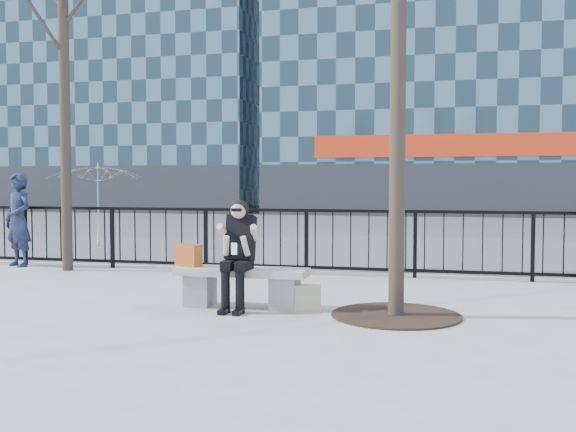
# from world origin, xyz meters

# --- Properties ---
(ground) EXTENTS (120.00, 120.00, 0.00)m
(ground) POSITION_xyz_m (0.00, 0.00, 0.00)
(ground) COLOR gray
(ground) RESTS_ON ground
(street_surface) EXTENTS (60.00, 23.00, 0.01)m
(street_surface) POSITION_xyz_m (0.00, 15.00, 0.00)
(street_surface) COLOR #474747
(street_surface) RESTS_ON ground
(railing) EXTENTS (14.00, 0.06, 1.10)m
(railing) POSITION_xyz_m (0.00, 3.00, 0.55)
(railing) COLOR black
(railing) RESTS_ON ground
(building_left) EXTENTS (16.20, 10.20, 22.60)m
(building_left) POSITION_xyz_m (-15.00, 27.00, 11.30)
(building_left) COLOR slate
(building_left) RESTS_ON ground
(tree_grate) EXTENTS (1.50, 1.50, 0.02)m
(tree_grate) POSITION_xyz_m (1.90, -0.10, 0.01)
(tree_grate) COLOR black
(tree_grate) RESTS_ON ground
(bench_main) EXTENTS (1.65, 0.46, 0.49)m
(bench_main) POSITION_xyz_m (0.00, 0.00, 0.30)
(bench_main) COLOR slate
(bench_main) RESTS_ON ground
(seated_woman) EXTENTS (0.50, 0.64, 1.34)m
(seated_woman) POSITION_xyz_m (0.00, -0.16, 0.67)
(seated_woman) COLOR black
(seated_woman) RESTS_ON ground
(handbag) EXTENTS (0.37, 0.27, 0.28)m
(handbag) POSITION_xyz_m (-0.71, 0.02, 0.63)
(handbag) COLOR #B44B16
(handbag) RESTS_ON bench_main
(shopping_bag) EXTENTS (0.36, 0.21, 0.32)m
(shopping_bag) POSITION_xyz_m (0.83, -0.08, 0.16)
(shopping_bag) COLOR beige
(shopping_bag) RESTS_ON ground
(standing_man) EXTENTS (0.74, 0.61, 1.72)m
(standing_man) POSITION_xyz_m (-5.18, 2.77, 0.86)
(standing_man) COLOR black
(standing_man) RESTS_ON ground
(vendor_umbrella) EXTENTS (2.80, 2.83, 2.03)m
(vendor_umbrella) POSITION_xyz_m (-5.65, 6.38, 1.02)
(vendor_umbrella) COLOR #FAEF37
(vendor_umbrella) RESTS_ON ground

